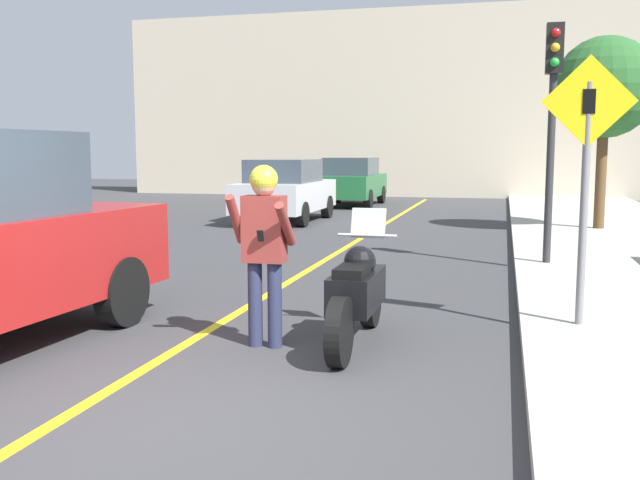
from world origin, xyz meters
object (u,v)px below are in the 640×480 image
(motorcycle, at_px, (357,294))
(parked_car_green, at_px, (352,181))
(person_biker, at_px, (264,236))
(traffic_light, at_px, (553,98))
(street_tree, at_px, (605,88))
(crossing_sign, at_px, (586,165))
(parked_car_silver, at_px, (285,190))

(motorcycle, bearing_deg, parked_car_green, 102.07)
(parked_car_green, bearing_deg, person_biker, -80.70)
(traffic_light, relative_size, parked_car_green, 0.88)
(person_biker, height_order, parked_car_green, person_biker)
(person_biker, xyz_separation_m, street_tree, (4.35, 11.02, 2.22))
(crossing_sign, height_order, street_tree, street_tree)
(crossing_sign, bearing_deg, person_biker, -158.90)
(parked_car_silver, distance_m, parked_car_green, 6.20)
(motorcycle, xyz_separation_m, person_biker, (-0.85, -0.31, 0.58))
(traffic_light, relative_size, parked_car_silver, 0.88)
(crossing_sign, relative_size, traffic_light, 0.73)
(motorcycle, relative_size, crossing_sign, 0.80)
(motorcycle, xyz_separation_m, parked_car_green, (-3.82, 17.87, 0.35))
(traffic_light, distance_m, street_tree, 5.89)
(street_tree, bearing_deg, crossing_sign, -97.84)
(motorcycle, relative_size, street_tree, 0.50)
(parked_car_green, bearing_deg, motorcycle, -77.93)
(crossing_sign, bearing_deg, parked_car_silver, 120.93)
(crossing_sign, relative_size, street_tree, 0.62)
(traffic_light, relative_size, street_tree, 0.85)
(traffic_light, height_order, parked_car_silver, traffic_light)
(parked_car_green, bearing_deg, parked_car_silver, -94.93)
(motorcycle, bearing_deg, traffic_light, 67.80)
(person_biker, bearing_deg, parked_car_green, 99.30)
(motorcycle, relative_size, person_biker, 1.22)
(person_biker, relative_size, parked_car_green, 0.42)
(motorcycle, xyz_separation_m, traffic_light, (2.05, 5.03, 2.21))
(motorcycle, bearing_deg, crossing_sign, 21.41)
(motorcycle, xyz_separation_m, street_tree, (3.51, 10.71, 2.80))
(parked_car_silver, bearing_deg, street_tree, -7.13)
(street_tree, bearing_deg, traffic_light, -104.35)
(crossing_sign, height_order, parked_car_silver, crossing_sign)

